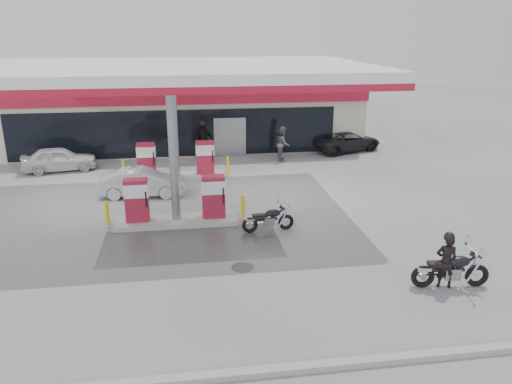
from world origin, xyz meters
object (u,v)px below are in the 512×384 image
parked_motorcycle (269,220)px  attendant (283,144)px  pump_island_near (176,205)px  sedan_white (59,159)px  main_motorcycle (452,271)px  parked_car_right (346,141)px  biker_main (446,261)px  parked_car_left (33,149)px  pump_island_far (176,164)px  hatchback_silver (142,182)px  biker_walking (203,140)px

parked_motorcycle → attendant: 10.21m
pump_island_near → sedan_white: 10.11m
sedan_white → attendant: (11.72, 0.42, 0.32)m
main_motorcycle → parked_car_right: (2.28, 16.30, 0.09)m
biker_main → parked_car_left: (-15.33, 16.81, -0.21)m
pump_island_near → pump_island_far: 6.00m
attendant → parked_car_right: bearing=-55.0°
main_motorcycle → hatchback_silver: (-9.12, 9.51, 0.10)m
attendant → hatchback_silver: 8.91m
biker_main → hatchback_silver: size_ratio=0.43×
sedan_white → parked_car_right: (15.87, 2.05, -0.02)m
pump_island_near → parked_motorcycle: size_ratio=2.67×
sedan_white → parked_car_left: sedan_white is taller
hatchback_silver → parked_car_right: (11.41, 6.79, -0.01)m
biker_walking → pump_island_far: bearing=-124.7°
hatchback_silver → parked_car_left: 9.73m
main_motorcycle → parked_motorcycle: bearing=138.7°
parked_car_right → main_motorcycle: bearing=151.4°
sedan_white → parked_motorcycle: bearing=-146.6°
pump_island_far → biker_walking: 4.09m
biker_main → parked_car_left: size_ratio=0.40×
biker_main → sedan_white: (-13.39, 14.23, -0.17)m
sedan_white → parked_car_right: sedan_white is taller
parked_car_left → parked_car_right: parked_car_right is taller
pump_island_far → parked_car_left: bearing=148.7°
parked_motorcycle → parked_car_left: size_ratio=0.48×
main_motorcycle → attendant: attendant is taller
sedan_white → parked_car_left: size_ratio=0.92×
attendant → sedan_white: bearing=105.6°
biker_walking → attendant: bearing=-28.7°
pump_island_near → parked_car_left: 13.35m
pump_island_far → biker_main: (7.47, -12.03, 0.08)m
sedan_white → biker_walking: biker_walking is taller
biker_main → parked_motorcycle: 6.34m
pump_island_near → parked_car_right: pump_island_near is taller
pump_island_far → parked_motorcycle: (3.29, -7.27, -0.27)m
pump_island_near → hatchback_silver: (-1.46, 3.46, -0.10)m
pump_island_near → biker_main: pump_island_near is taller
hatchback_silver → parked_car_right: bearing=-55.1°
sedan_white → hatchback_silver: size_ratio=0.99×
hatchback_silver → parked_car_right: size_ratio=0.86×
pump_island_near → sedan_white: (-5.92, 8.20, -0.09)m
biker_main → parked_car_right: 16.47m
pump_island_far → main_motorcycle: size_ratio=2.31×
parked_motorcycle → parked_car_left: parked_car_left is taller
pump_island_near → biker_walking: size_ratio=2.56×
sedan_white → attendant: bearing=-98.7°
sedan_white → parked_car_left: 3.23m
parked_motorcycle → parked_car_right: size_ratio=0.45×
pump_island_far → main_motorcycle: 14.28m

